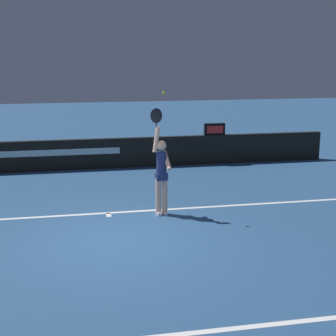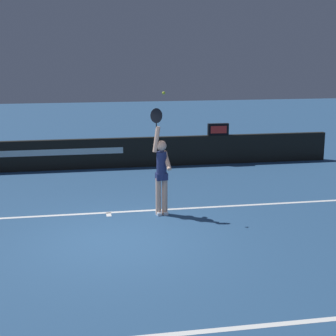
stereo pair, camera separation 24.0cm
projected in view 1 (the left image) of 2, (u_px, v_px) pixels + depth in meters
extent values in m
plane|color=#2A507B|center=(116.00, 241.00, 10.53)|extent=(60.00, 60.00, 0.00)
cube|color=white|center=(108.00, 213.00, 12.34)|extent=(12.23, 0.12, 0.00)
cube|color=white|center=(109.00, 215.00, 12.20)|extent=(0.12, 0.30, 0.00)
cube|color=black|center=(94.00, 154.00, 16.95)|extent=(15.91, 0.19, 0.99)
cube|color=silver|center=(44.00, 153.00, 16.52)|extent=(4.87, 0.01, 0.20)
cube|color=black|center=(214.00, 129.00, 17.58)|extent=(0.72, 0.14, 0.40)
cube|color=red|center=(215.00, 130.00, 17.51)|extent=(0.56, 0.01, 0.25)
cylinder|color=beige|center=(165.00, 196.00, 12.18)|extent=(0.13, 0.13, 0.88)
cylinder|color=beige|center=(158.00, 196.00, 12.14)|extent=(0.13, 0.13, 0.88)
cube|color=white|center=(165.00, 213.00, 12.25)|extent=(0.12, 0.25, 0.07)
cube|color=white|center=(159.00, 213.00, 12.21)|extent=(0.12, 0.25, 0.07)
cylinder|color=navy|center=(161.00, 165.00, 11.99)|extent=(0.23, 0.23, 0.62)
cube|color=navy|center=(161.00, 176.00, 12.05)|extent=(0.28, 0.24, 0.16)
sphere|color=beige|center=(161.00, 146.00, 11.90)|extent=(0.24, 0.24, 0.24)
cylinder|color=beige|center=(156.00, 139.00, 11.83)|extent=(0.20, 0.12, 0.60)
cylinder|color=beige|center=(167.00, 161.00, 11.95)|extent=(0.14, 0.49, 0.41)
ellipsoid|color=black|center=(156.00, 116.00, 11.71)|extent=(0.29, 0.06, 0.35)
cylinder|color=black|center=(156.00, 124.00, 11.75)|extent=(0.03, 0.03, 0.18)
sphere|color=#C6DD2C|center=(164.00, 93.00, 11.51)|extent=(0.07, 0.07, 0.07)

